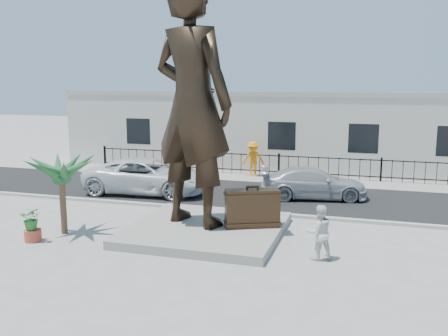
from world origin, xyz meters
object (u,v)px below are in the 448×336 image
object	(u,v)px
suitcase	(252,208)
tourist	(319,232)
statue	(192,104)
car_white	(147,176)

from	to	relation	value
suitcase	tourist	bearing A→B (deg)	-58.72
statue	suitcase	bearing A→B (deg)	-156.78
suitcase	tourist	xyz separation A→B (m)	(2.50, -1.79, -0.11)
statue	car_white	xyz separation A→B (m)	(-4.21, 5.07, -3.72)
suitcase	tourist	world-z (taller)	tourist
statue	car_white	size ratio (longest dim) A/B	1.44
statue	tourist	world-z (taller)	statue
statue	suitcase	distance (m)	4.17
statue	suitcase	size ratio (longest dim) A/B	4.54
statue	tourist	size ratio (longest dim) A/B	5.03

